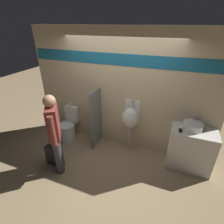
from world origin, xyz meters
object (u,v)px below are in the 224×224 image
(cell_phone, at_px, (181,130))
(urinal_near_counter, at_px, (130,118))
(person_in_vest, at_px, (55,132))
(sink_basin, at_px, (193,126))
(toilet, at_px, (69,127))
(shopping_bag, at_px, (54,155))

(cell_phone, bearing_deg, urinal_near_counter, 169.29)
(person_in_vest, bearing_deg, sink_basin, -98.77)
(cell_phone, height_order, toilet, toilet)
(sink_basin, height_order, cell_phone, sink_basin)
(urinal_near_counter, height_order, person_in_vest, person_in_vest)
(urinal_near_counter, bearing_deg, sink_basin, -2.16)
(sink_basin, distance_m, person_in_vest, 2.64)
(toilet, bearing_deg, sink_basin, 2.21)
(person_in_vest, bearing_deg, shopping_bag, 33.76)
(sink_basin, height_order, urinal_near_counter, urinal_near_counter)
(person_in_vest, xyz_separation_m, shopping_bag, (-0.24, 0.10, -0.69))
(sink_basin, height_order, toilet, sink_basin)
(shopping_bag, bearing_deg, person_in_vest, -22.46)
(sink_basin, xyz_separation_m, shopping_bag, (-2.63, -1.02, -0.74))
(cell_phone, bearing_deg, shopping_bag, -160.37)
(cell_phone, distance_m, shopping_bag, 2.66)
(urinal_near_counter, height_order, toilet, urinal_near_counter)
(shopping_bag, bearing_deg, toilet, 103.70)
(cell_phone, distance_m, person_in_vest, 2.39)
(cell_phone, xyz_separation_m, person_in_vest, (-2.18, -0.96, 0.02))
(sink_basin, relative_size, person_in_vest, 0.22)
(sink_basin, xyz_separation_m, cell_phone, (-0.21, -0.15, -0.06))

